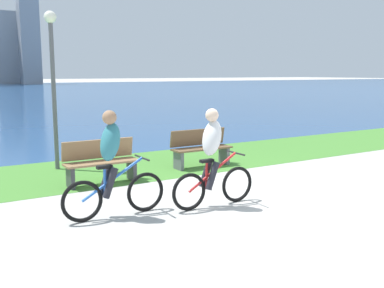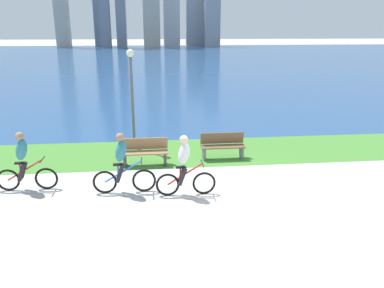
% 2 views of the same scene
% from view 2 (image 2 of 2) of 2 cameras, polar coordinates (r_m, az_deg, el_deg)
% --- Properties ---
extents(ground_plane, '(300.00, 300.00, 0.00)m').
position_cam_2_polar(ground_plane, '(10.87, 5.90, -6.66)').
color(ground_plane, '#B2AFA8').
extents(grass_strip_bayside, '(120.00, 3.25, 0.01)m').
position_cam_2_polar(grass_strip_bayside, '(14.02, 2.99, -1.09)').
color(grass_strip_bayside, '#478433').
rests_on(grass_strip_bayside, ground).
extents(bay_water_surface, '(300.00, 88.14, 0.00)m').
position_cam_2_polar(bay_water_surface, '(59.04, -4.29, 12.65)').
color(bay_water_surface, navy).
rests_on(bay_water_surface, ground).
extents(cyclist_lead, '(1.62, 0.52, 1.67)m').
position_cam_2_polar(cyclist_lead, '(10.13, -1.13, -3.27)').
color(cyclist_lead, black).
rests_on(cyclist_lead, ground).
extents(cyclist_trailing, '(1.71, 0.52, 1.69)m').
position_cam_2_polar(cyclist_trailing, '(10.44, -10.35, -2.90)').
color(cyclist_trailing, black).
rests_on(cyclist_trailing, ground).
extents(cyclist_distant_rear, '(1.65, 0.52, 1.67)m').
position_cam_2_polar(cyclist_distant_rear, '(11.40, -23.79, -2.43)').
color(cyclist_distant_rear, black).
rests_on(cyclist_distant_rear, ground).
extents(bench_near_path, '(1.50, 0.47, 0.90)m').
position_cam_2_polar(bench_near_path, '(13.14, 4.59, -0.31)').
color(bench_near_path, brown).
rests_on(bench_near_path, ground).
extents(bench_far_along_path, '(1.50, 0.47, 0.90)m').
position_cam_2_polar(bench_far_along_path, '(12.57, -7.03, -1.19)').
color(bench_far_along_path, olive).
rests_on(bench_far_along_path, ground).
extents(lamppost_tall, '(0.28, 0.28, 3.62)m').
position_cam_2_polar(lamppost_tall, '(13.97, -8.97, 8.75)').
color(lamppost_tall, '#595960').
rests_on(lamppost_tall, ground).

